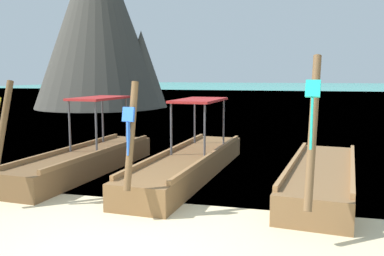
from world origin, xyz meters
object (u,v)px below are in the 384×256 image
Objects in this scene: longtail_boat_blue_ribbon at (190,162)px; karst_rock at (101,21)px; longtail_boat_yellow_ribbon at (87,159)px; longtail_boat_turquoise_ribbon at (322,177)px.

karst_rock is at bearing 121.83° from longtail_boat_blue_ribbon.
karst_rock is (-9.12, 19.15, 5.94)m from longtail_boat_yellow_ribbon.
longtail_boat_blue_ribbon is at bearing 7.93° from longtail_boat_yellow_ribbon.
karst_rock reaches higher than longtail_boat_yellow_ribbon.
longtail_boat_turquoise_ribbon reaches higher than longtail_boat_yellow_ribbon.
longtail_boat_turquoise_ribbon is at bearing -52.84° from karst_rock.
longtail_boat_yellow_ribbon is 0.44× the size of karst_rock.
longtail_boat_turquoise_ribbon is at bearing -10.67° from longtail_boat_blue_ribbon.
longtail_boat_yellow_ribbon is at bearing -172.07° from longtail_boat_blue_ribbon.
longtail_boat_turquoise_ribbon is 25.03m from karst_rock.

